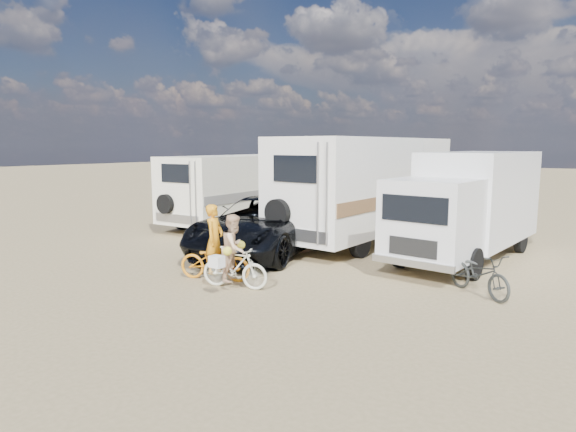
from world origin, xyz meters
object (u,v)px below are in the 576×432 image
Objects in this scene: dark_suv at (264,225)px; bike_woman at (235,268)px; rv_left at (238,190)px; rv_main at (366,190)px; bike_parked at (479,274)px; rider_man at (215,246)px; cooler at (229,243)px; crate at (300,245)px; box_truck at (467,207)px; rider_woman at (234,255)px; bike_man at (215,261)px.

dark_suv reaches higher than bike_woman.
rv_left reaches higher than bike_woman.
rv_main is 6.46m from bike_parked.
dark_suv is at bearing 118.15° from bike_parked.
rider_man reaches higher than cooler.
bike_woman reaches higher than bike_parked.
dark_suv is 3.66× the size of rider_man.
rv_left is 14.89× the size of crate.
rv_left is 1.15× the size of dark_suv.
box_truck is 4.40× the size of rider_woman.
rv_main is at bearing -3.88° from rv_left.
bike_parked is 3.84× the size of crate.
rider_man reaches higher than bike_woman.
rv_left is at bearing 150.54° from crate.
rider_woman is at bearing -0.00° from bike_woman.
rv_main is at bearing 73.70° from crate.
crate is (-0.21, 3.85, -0.28)m from bike_man.
bike_woman is at bearing -124.37° from rider_man.
bike_man and bike_parked have the same top height.
rider_man is 1.09× the size of rider_woman.
bike_woman is (-3.33, -5.88, -1.02)m from box_truck.
rv_left is at bearing 18.83° from bike_man.
bike_woman is 1.05× the size of rider_woman.
rider_woman is at bearing -124.37° from rider_man.
rider_woman is 2.83× the size of cooler.
box_truck is at bearing -9.55° from rv_left.
rv_main is 3.70m from box_truck.
box_truck is at bearing -13.04° from rv_main.
rv_left reaches higher than rider_woman.
box_truck is 4.03× the size of rider_man.
rv_left is 3.88× the size of bike_parked.
rv_left is at bearing 177.87° from box_truck.
rv_left is 13.04× the size of cooler.
box_truck reaches higher than crate.
rider_woman reaches higher than bike_woman.
bike_parked is at bearing -21.54° from cooler.
bike_parked is (5.41, 2.46, -0.35)m from rider_man.
rider_man is 3.91m from crate.
crate is (-4.38, -1.80, -1.31)m from box_truck.
bike_man is (5.09, -6.61, -0.92)m from rv_left.
bike_man is 3.87m from crate.
rv_left is at bearing 24.15° from rider_woman.
box_truck is at bearing -55.19° from bike_man.
bike_man reaches higher than crate.
dark_suv is at bearing -1.64° from rider_man.
bike_parked is (5.41, 2.46, 0.00)m from bike_man.
rv_left reaches higher than dark_suv.
rider_woman is 0.84× the size of bike_parked.
rider_woman reaches higher than bike_man.
rv_main is 4.48× the size of bike_man.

